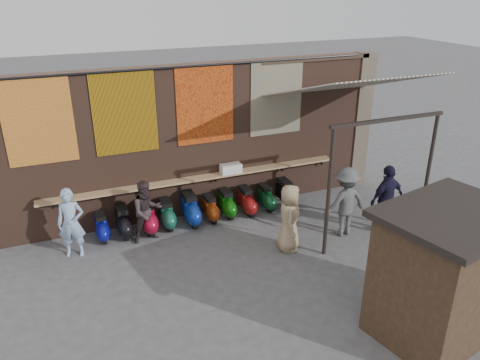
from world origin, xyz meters
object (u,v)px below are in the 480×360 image
at_px(scooter_stool_6, 227,204).
at_px(shopper_tan, 289,218).
at_px(market_stall, 442,277).
at_px(scooter_stool_9, 285,194).
at_px(diner_left, 71,223).
at_px(scooter_stool_0, 102,227).
at_px(scooter_stool_5, 210,208).
at_px(diner_right, 147,211).
at_px(shopper_grey, 345,202).
at_px(scooter_stool_1, 124,222).
at_px(scooter_stool_2, 148,218).
at_px(scooter_stool_3, 167,214).
at_px(scooter_stool_8, 266,198).
at_px(scooter_stool_7, 247,201).
at_px(shopper_navy, 387,199).
at_px(shelf_box, 231,169).
at_px(scooter_stool_4, 190,209).

height_order(scooter_stool_6, shopper_tan, shopper_tan).
bearing_deg(shopper_tan, market_stall, -137.02).
relative_size(scooter_stool_9, diner_left, 0.48).
xyz_separation_m(scooter_stool_0, market_stall, (5.13, -5.63, 0.82)).
distance_m(scooter_stool_5, diner_right, 1.83).
bearing_deg(diner_left, scooter_stool_5, 21.79).
relative_size(scooter_stool_6, shopper_grey, 0.43).
bearing_deg(diner_left, shopper_grey, 1.09).
relative_size(scooter_stool_9, shopper_grey, 0.45).
relative_size(scooter_stool_1, shopper_grey, 0.45).
bearing_deg(scooter_stool_2, market_stall, -54.34).
relative_size(scooter_stool_2, scooter_stool_3, 1.08).
bearing_deg(scooter_stool_8, scooter_stool_6, 179.50).
bearing_deg(shopper_tan, scooter_stool_8, 13.99).
height_order(scooter_stool_0, shopper_tan, shopper_tan).
distance_m(scooter_stool_9, shopper_tan, 2.33).
height_order(scooter_stool_7, scooter_stool_9, scooter_stool_9).
distance_m(scooter_stool_2, shopper_navy, 5.99).
relative_size(diner_left, shopper_grey, 0.93).
bearing_deg(scooter_stool_6, shelf_box, 48.65).
bearing_deg(scooter_stool_7, market_stall, -76.70).
xyz_separation_m(scooter_stool_1, market_stall, (4.61, -5.62, 0.78)).
xyz_separation_m(scooter_stool_8, diner_left, (-5.10, -0.45, 0.49)).
xyz_separation_m(scooter_stool_8, diner_right, (-3.37, -0.43, 0.44)).
xyz_separation_m(scooter_stool_2, diner_left, (-1.81, -0.43, 0.43)).
bearing_deg(scooter_stool_9, scooter_stool_6, 177.83).
relative_size(shelf_box, diner_right, 0.36).
bearing_deg(market_stall, scooter_stool_1, 117.17).
xyz_separation_m(scooter_stool_3, market_stall, (3.51, -5.63, 0.79)).
distance_m(scooter_stool_9, diner_left, 5.72).
xyz_separation_m(scooter_stool_2, diner_right, (-0.08, -0.41, 0.38)).
bearing_deg(scooter_stool_2, shelf_box, 7.27).
xyz_separation_m(scooter_stool_4, scooter_stool_9, (2.76, -0.03, -0.03)).
bearing_deg(diner_right, shopper_navy, -27.43).
relative_size(scooter_stool_1, diner_left, 0.48).
relative_size(scooter_stool_0, scooter_stool_3, 0.91).
bearing_deg(scooter_stool_3, scooter_stool_5, -2.45).
bearing_deg(scooter_stool_3, diner_left, -168.53).
height_order(shelf_box, scooter_stool_8, shelf_box).
xyz_separation_m(scooter_stool_7, diner_left, (-4.50, -0.41, 0.47)).
distance_m(scooter_stool_7, scooter_stool_9, 1.18).
relative_size(scooter_stool_0, diner_left, 0.42).
bearing_deg(diner_left, scooter_stool_8, 19.96).
bearing_deg(scooter_stool_5, scooter_stool_6, 5.23).
distance_m(scooter_stool_3, scooter_stool_4, 0.62).
relative_size(shopper_navy, market_stall, 0.77).
height_order(scooter_stool_0, shopper_grey, shopper_grey).
xyz_separation_m(scooter_stool_2, scooter_stool_4, (1.11, 0.00, 0.02)).
xyz_separation_m(shelf_box, shopper_grey, (2.11, -2.27, -0.36)).
relative_size(scooter_stool_4, shopper_navy, 0.49).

